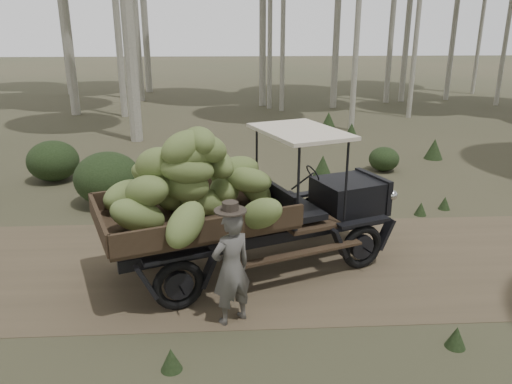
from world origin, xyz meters
TOP-DOWN VIEW (x-y plane):
  - ground at (0.00, 0.00)m, footprint 120.00×120.00m
  - dirt_track at (0.00, 0.00)m, footprint 70.00×4.00m
  - banana_truck at (-1.91, -0.23)m, footprint 5.34×3.55m
  - farmer at (-1.75, -1.74)m, footprint 0.73×0.66m

SIDE VIEW (x-z plane):
  - ground at x=0.00m, z-range 0.00..0.00m
  - dirt_track at x=0.00m, z-range 0.00..0.01m
  - farmer at x=-1.75m, z-range -0.05..1.76m
  - banana_truck at x=-1.91m, z-range 0.18..2.81m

